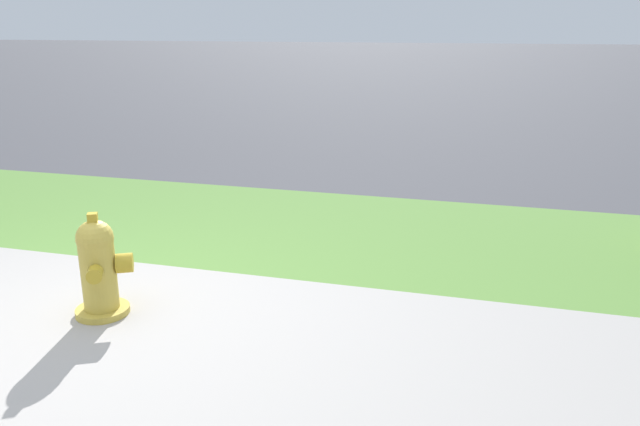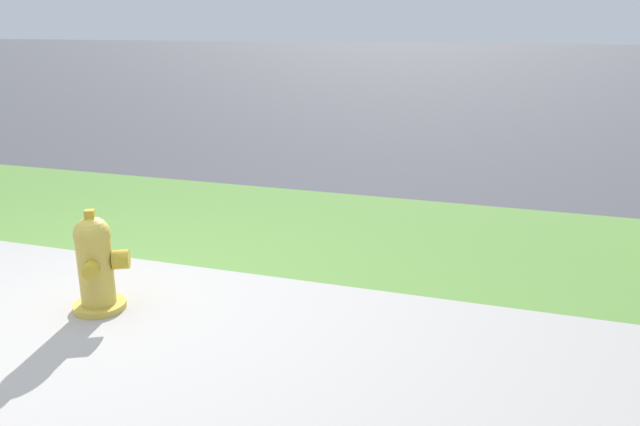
# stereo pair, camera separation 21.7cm
# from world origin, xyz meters

# --- Properties ---
(ground_plane) EXTENTS (120.00, 120.00, 0.00)m
(ground_plane) POSITION_xyz_m (0.00, 0.00, 0.00)
(ground_plane) COLOR #424247
(sidewalk_pavement) EXTENTS (18.00, 2.44, 0.01)m
(sidewalk_pavement) POSITION_xyz_m (0.00, 0.00, 0.01)
(sidewalk_pavement) COLOR #9E9993
(sidewalk_pavement) RESTS_ON ground
(grass_verge) EXTENTS (18.00, 2.35, 0.01)m
(grass_verge) POSITION_xyz_m (0.00, 2.39, 0.00)
(grass_verge) COLOR #568438
(grass_verge) RESTS_ON ground
(fire_hydrant_far_end) EXTENTS (0.37, 0.39, 0.66)m
(fire_hydrant_far_end) POSITION_xyz_m (0.16, 0.40, 0.31)
(fire_hydrant_far_end) COLOR gold
(fire_hydrant_far_end) RESTS_ON ground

